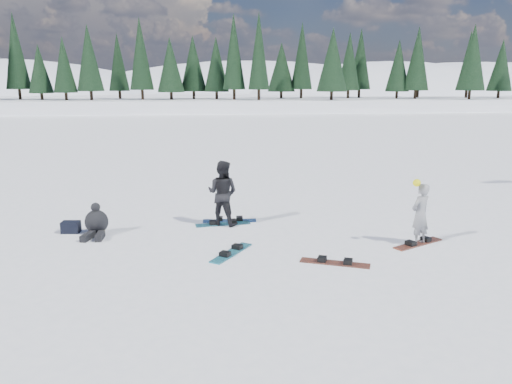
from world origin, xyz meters
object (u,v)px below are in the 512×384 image
snowboard_loose_c (230,221)px  seated_rider (96,223)px  snowboarder_man (222,193)px  snowboard_loose_a (231,253)px  snowboarder_woman (420,214)px  gear_bag (71,227)px  snowboard_loose_b (335,263)px

snowboard_loose_c → seated_rider: bearing=-163.3°
snowboarder_man → snowboard_loose_a: (0.05, -2.38, -0.88)m
snowboarder_woman → snowboarder_man: 5.14m
snowboarder_woman → snowboard_loose_c: 5.16m
snowboarder_man → snowboard_loose_c: (0.20, 0.31, -0.88)m
gear_bag → snowboard_loose_a: 4.56m
snowboarder_man → snowboard_loose_c: snowboarder_man is taller
seated_rider → snowboard_loose_a: seated_rider is taller
gear_bag → snowboard_loose_c: gear_bag is taller
snowboarder_woman → seated_rider: size_ratio=1.60×
seated_rider → gear_bag: (-0.70, 0.25, -0.17)m
snowboarder_man → snowboard_loose_a: snowboarder_man is taller
gear_bag → snowboard_loose_b: (6.22, -3.05, -0.14)m
snowboarder_woman → snowboard_loose_a: 4.61m
snowboarder_man → snowboard_loose_a: 2.54m
snowboard_loose_a → snowboard_loose_c: bearing=31.1°
snowboard_loose_b → snowboard_loose_c: same height
seated_rider → gear_bag: size_ratio=2.29×
snowboarder_man → gear_bag: bearing=30.5°
gear_bag → snowboard_loose_b: gear_bag is taller
seated_rider → snowboard_loose_c: (3.49, 0.83, -0.31)m
snowboarder_man → snowboard_loose_c: size_ratio=1.19×
snowboard_loose_b → snowboard_loose_a: bearing=-179.7°
snowboarder_woman → gear_bag: snowboarder_woman is taller
snowboarder_woman → snowboard_loose_b: snowboarder_woman is taller
snowboarder_man → seated_rider: (-3.28, -0.51, -0.57)m
seated_rider → snowboard_loose_a: (3.34, -1.87, -0.31)m
snowboarder_woman → gear_bag: (-8.59, 2.02, -0.62)m
seated_rider → gear_bag: bearing=169.2°
snowboarder_man → snowboard_loose_b: (2.24, -3.31, -0.88)m
snowboarder_woman → gear_bag: size_ratio=3.65×
snowboarder_man → snowboard_loose_a: size_ratio=1.19×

